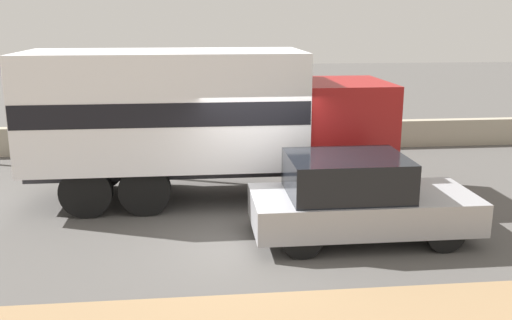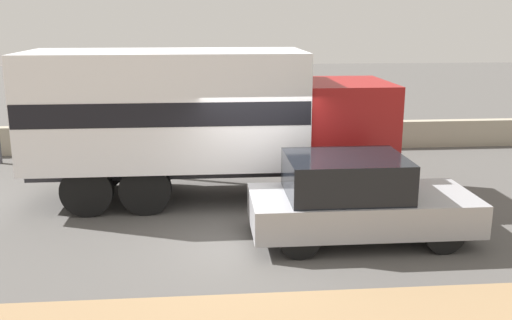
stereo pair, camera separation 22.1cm
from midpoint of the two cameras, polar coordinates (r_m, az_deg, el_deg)
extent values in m
plane|color=#514F4C|center=(10.96, 1.76, -7.65)|extent=(80.00, 80.00, 0.00)
cube|color=#A39984|center=(17.80, -0.95, 2.34)|extent=(60.00, 0.35, 0.84)
cube|color=maroon|center=(13.29, 9.18, 3.13)|extent=(1.96, 2.43, 2.16)
cube|color=black|center=(13.48, 13.23, 4.96)|extent=(0.06, 2.06, 0.95)
cube|color=#2D2D33|center=(13.09, -8.16, -0.56)|extent=(6.02, 1.41, 0.25)
cube|color=white|center=(12.82, -8.37, 5.28)|extent=(6.02, 2.57, 2.45)
cube|color=black|center=(12.81, -8.38, 5.42)|extent=(5.99, 2.59, 0.49)
cylinder|color=black|center=(14.50, 8.04, -0.06)|extent=(1.09, 0.28, 1.09)
cylinder|color=black|center=(12.55, 10.14, -2.40)|extent=(1.09, 0.28, 1.09)
cylinder|color=black|center=(14.34, -14.53, -0.54)|extent=(1.09, 0.28, 1.09)
cylinder|color=black|center=(12.37, -16.06, -2.99)|extent=(1.09, 0.28, 1.09)
cylinder|color=black|center=(14.19, -9.73, -0.44)|extent=(1.09, 0.28, 1.09)
cylinder|color=black|center=(12.19, -10.50, -2.91)|extent=(1.09, 0.28, 1.09)
cube|color=#9E9EA3|center=(10.87, 11.07, -4.91)|extent=(4.14, 1.83, 0.61)
cube|color=black|center=(10.58, 9.51, -1.57)|extent=(2.15, 1.68, 0.72)
cylinder|color=black|center=(12.05, 15.89, -4.37)|extent=(0.71, 0.20, 0.71)
cylinder|color=black|center=(10.67, 18.88, -7.03)|extent=(0.71, 0.20, 0.71)
cylinder|color=black|center=(11.40, 3.69, -4.90)|extent=(0.71, 0.20, 0.71)
cylinder|color=black|center=(9.94, 5.06, -7.87)|extent=(0.71, 0.20, 0.71)
camera|label=1|loc=(0.11, -89.46, 0.14)|focal=40.00mm
camera|label=2|loc=(0.11, 90.54, -0.14)|focal=40.00mm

